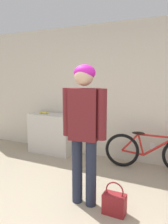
# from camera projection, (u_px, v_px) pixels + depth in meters

# --- Properties ---
(wall_back) EXTENTS (8.00, 0.07, 2.60)m
(wall_back) POSITION_uv_depth(u_px,v_px,m) (125.00, 93.00, 4.11)
(wall_back) COLOR beige
(wall_back) RESTS_ON ground_plane
(side_shelf) EXTENTS (0.94, 0.45, 0.83)m
(side_shelf) POSITION_uv_depth(u_px,v_px,m) (52.00, 133.00, 4.64)
(side_shelf) COLOR beige
(side_shelf) RESTS_ON ground_plane
(person) EXTENTS (0.57, 0.25, 1.74)m
(person) POSITION_uv_depth(u_px,v_px,m) (84.00, 122.00, 2.63)
(person) COLOR #23283D
(person) RESTS_ON ground_plane
(bicycle) EXTENTS (1.57, 0.46, 0.68)m
(bicycle) POSITION_uv_depth(u_px,v_px,m) (150.00, 152.00, 3.75)
(bicycle) COLOR black
(bicycle) RESTS_ON ground_plane
(banana) EXTENTS (0.28, 0.08, 0.04)m
(banana) POSITION_uv_depth(u_px,v_px,m) (44.00, 113.00, 4.62)
(banana) COLOR #EAD64C
(banana) RESTS_ON side_shelf
(handbag) EXTENTS (0.27, 0.15, 0.40)m
(handbag) POSITION_uv_depth(u_px,v_px,m) (114.00, 203.00, 2.56)
(handbag) COLOR maroon
(handbag) RESTS_ON ground_plane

